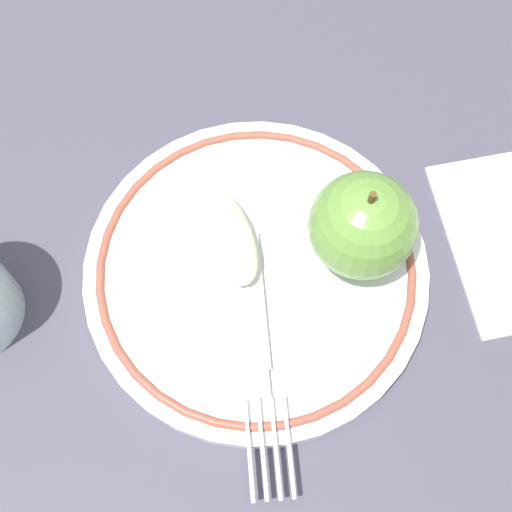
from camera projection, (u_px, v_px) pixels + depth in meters
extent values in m
plane|color=#464352|center=(233.00, 264.00, 0.49)|extent=(2.00, 2.00, 0.00)
cylinder|color=white|center=(256.00, 273.00, 0.48)|extent=(0.23, 0.23, 0.01)
torus|color=#9D4E3A|center=(256.00, 269.00, 0.48)|extent=(0.21, 0.21, 0.01)
sphere|color=#65963C|center=(363.00, 226.00, 0.45)|extent=(0.07, 0.07, 0.07)
cylinder|color=brown|center=(372.00, 198.00, 0.41)|extent=(0.00, 0.00, 0.01)
ellipsoid|color=#EFEDC2|center=(224.00, 232.00, 0.47)|extent=(0.07, 0.09, 0.03)
cube|color=silver|center=(255.00, 299.00, 0.46)|extent=(0.02, 0.10, 0.00)
cube|color=silver|center=(263.00, 384.00, 0.44)|extent=(0.01, 0.02, 0.00)
cube|color=silver|center=(249.00, 450.00, 0.43)|extent=(0.01, 0.06, 0.00)
cube|color=silver|center=(262.00, 449.00, 0.43)|extent=(0.01, 0.06, 0.00)
cube|color=silver|center=(276.00, 448.00, 0.43)|extent=(0.01, 0.06, 0.00)
cube|color=silver|center=(289.00, 447.00, 0.43)|extent=(0.01, 0.06, 0.00)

